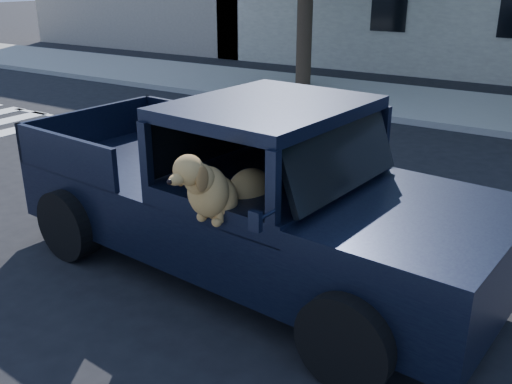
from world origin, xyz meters
TOP-DOWN VIEW (x-y plane):
  - ground at (0.00, 0.00)m, footprint 120.00×120.00m
  - far_sidewalk at (0.00, 9.20)m, footprint 60.00×4.00m
  - lane_stripes at (2.00, 3.40)m, footprint 21.60×0.14m
  - pickup_truck at (0.60, -0.30)m, footprint 5.69×3.05m

SIDE VIEW (x-z plane):
  - ground at x=0.00m, z-range 0.00..0.00m
  - lane_stripes at x=2.00m, z-range 0.00..0.01m
  - far_sidewalk at x=0.00m, z-range 0.00..0.15m
  - pickup_truck at x=0.60m, z-range -0.32..1.66m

